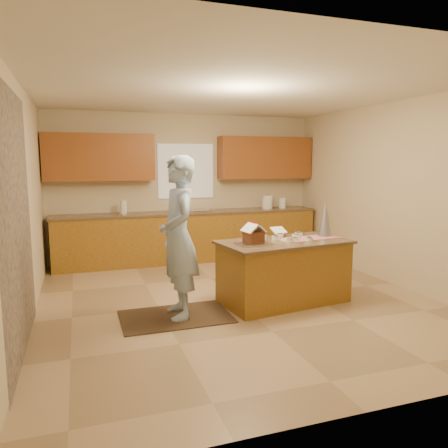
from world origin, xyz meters
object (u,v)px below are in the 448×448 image
at_px(island_base, 284,273).
at_px(gingerbread_house, 254,235).
at_px(tinsel_tree, 325,219).
at_px(boy, 179,237).

relative_size(island_base, gingerbread_house, 5.73).
bearing_deg(island_base, tinsel_tree, 3.67).
bearing_deg(boy, gingerbread_house, 88.97).
bearing_deg(tinsel_tree, island_base, -168.64).
distance_m(island_base, tinsel_tree, 0.96).
relative_size(island_base, tinsel_tree, 3.27).
bearing_deg(boy, tinsel_tree, 95.97).
relative_size(boy, gingerbread_house, 6.78).
distance_m(tinsel_tree, boy, 2.11).
xyz_separation_m(tinsel_tree, gingerbread_house, (-1.16, -0.25, -0.13)).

